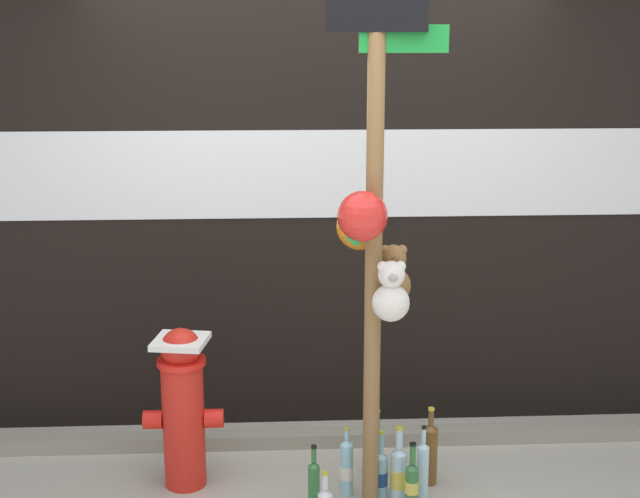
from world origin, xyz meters
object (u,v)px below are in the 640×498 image
bottle_0 (412,484)px  bottle_3 (399,472)px  fire_hydrant (183,404)px  bottle_7 (377,451)px  bottle_4 (346,467)px  bottle_1 (381,473)px  memorial_post (373,202)px  bottle_2 (430,452)px  bottle_8 (423,468)px  bottle_6 (314,483)px

bottle_0 → bottle_3: (-0.05, 0.10, 0.01)m
fire_hydrant → bottle_7: fire_hydrant is taller
bottle_0 → bottle_4: 0.34m
bottle_3 → bottle_7: size_ratio=1.07×
fire_hydrant → bottle_0: 1.20m
fire_hydrant → bottle_1: bearing=-9.4°
bottle_1 → memorial_post: bearing=-137.6°
bottle_4 → bottle_7: same height
bottle_1 → bottle_3: (0.08, -0.04, 0.02)m
bottle_1 → bottle_2: bearing=21.3°
bottle_3 → bottle_8: bottle_3 is taller
bottle_7 → bottle_8: bearing=-51.0°
bottle_0 → bottle_2: 0.28m
fire_hydrant → bottle_8: 1.24m
fire_hydrant → bottle_3: fire_hydrant is taller
bottle_0 → bottle_1: 0.19m
bottle_6 → bottle_8: bottle_8 is taller
bottle_3 → bottle_4: 0.26m
bottle_1 → bottle_4: bearing=175.0°
bottle_6 → bottle_8: (0.54, 0.09, 0.02)m
bottle_0 → bottle_8: size_ratio=0.91×
memorial_post → bottle_0: bearing=-21.5°
memorial_post → fire_hydrant: (-0.92, 0.22, -1.06)m
bottle_2 → bottle_6: bottle_2 is taller
memorial_post → bottle_0: (0.20, -0.08, -1.37)m
bottle_1 → bottle_6: bottle_1 is taller
bottle_0 → bottle_2: size_ratio=0.83×
bottle_1 → bottle_6: bearing=-160.9°
bottle_7 → bottle_3: bearing=-73.1°
bottle_6 → bottle_8: 0.55m
bottle_0 → bottle_6: bottle_0 is taller
bottle_6 → bottle_8: bearing=9.1°
bottle_4 → bottle_8: (0.37, -0.05, 0.01)m
bottle_3 → bottle_8: (0.12, 0.01, 0.01)m
bottle_4 → memorial_post: bearing=-35.2°
bottle_1 → fire_hydrant: bearing=170.6°
fire_hydrant → bottle_4: size_ratio=2.33×
bottle_1 → bottle_7: (0.00, 0.22, 0.01)m
bottle_3 → memorial_post: bearing=-173.0°
memorial_post → bottle_6: (-0.27, -0.06, -1.36)m
memorial_post → bottle_1: memorial_post is taller
fire_hydrant → bottle_3: bearing=-10.9°
bottle_2 → bottle_7: size_ratio=1.16×
bottle_8 → fire_hydrant: bearing=170.7°
bottle_1 → bottle_8: bottle_8 is taller
bottle_0 → bottle_6: 0.47m
bottle_2 → bottle_1: bearing=-158.7°
memorial_post → bottle_3: size_ratio=6.82×
bottle_2 → bottle_3: bottle_2 is taller
bottle_1 → bottle_2: bottle_2 is taller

